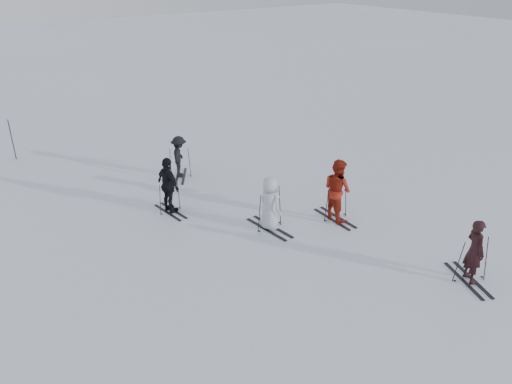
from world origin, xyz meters
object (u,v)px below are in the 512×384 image
Objects in this scene: skier_red at (337,190)px; skier_grey at (270,204)px; skier_uphill_left at (169,186)px; piste_marker at (12,140)px; skier_uphill_far at (179,157)px; skier_near_dark at (474,252)px.

skier_red is 1.19× the size of skier_grey.
skier_uphill_left is 1.10× the size of piste_marker.
skier_grey is at bearing -64.48° from piste_marker.
skier_uphill_left is 1.19× the size of skier_uphill_far.
skier_red is 1.18× the size of piste_marker.
skier_grey is (-2.10, 0.70, -0.16)m from skier_red.
skier_near_dark reaches higher than piste_marker.
skier_red is 6.42m from skier_uphill_far.
skier_uphill_left is at bearing -68.63° from piste_marker.
skier_near_dark is 0.93× the size of skier_uphill_left.
piste_marker reaches higher than skier_grey.
skier_near_dark reaches higher than skier_grey.
skier_uphill_far is (1.64, 2.44, -0.15)m from skier_uphill_left.
skier_grey is 1.07× the size of skier_uphill_far.
skier_red is at bearing -113.22° from skier_grey.
skier_red is at bearing -136.94° from skier_uphill_left.
skier_near_dark is 9.21m from skier_uphill_left.
skier_grey is 3.43m from skier_uphill_left.
skier_uphill_far is (-0.38, 5.22, -0.06)m from skier_grey.
skier_uphill_left is (-4.61, 7.97, 0.07)m from skier_near_dark.
piste_marker is at bearing 34.74° from skier_red.
skier_near_dark is 1.02× the size of piste_marker.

